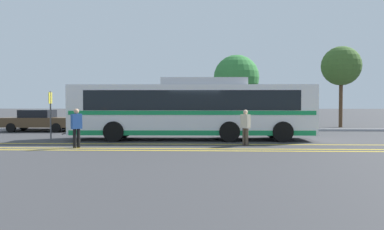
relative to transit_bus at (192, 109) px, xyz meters
The scene contains 14 objects.
ground_plane 1.61m from the transit_bus, 45.87° to the right, with size 220.00×220.00×0.00m, color #38383A.
lane_strip_0 2.72m from the transit_bus, 90.46° to the right, with size 0.20×32.19×0.01m, color gold.
lane_strip_1 4.21m from the transit_bus, 90.26° to the right, with size 0.20×32.19×0.01m, color gold.
lane_strip_2 4.82m from the transit_bus, 90.22° to the right, with size 0.20×32.19×0.01m, color gold.
curb_strip 6.44m from the transit_bus, 90.16° to the left, with size 40.19×0.36×0.15m, color #99999E.
transit_bus is the anchor object (origin of this frame).
parked_car_0 11.68m from the transit_bus, 153.40° to the left, with size 4.76×2.08×1.44m.
parked_car_1 6.65m from the transit_bus, 123.52° to the left, with size 4.16×2.21×1.43m.
parked_car_2 5.82m from the transit_bus, 67.93° to the left, with size 4.95×2.13×1.47m.
pedestrian_0 6.08m from the transit_bus, 141.45° to the right, with size 0.46×0.44×1.65m.
pedestrian_1 3.67m from the transit_bus, 47.09° to the right, with size 0.44×0.46×1.59m.
bus_stop_sign 7.12m from the transit_bus, behind, with size 0.07×0.40×2.47m.
tree_0 11.82m from the transit_bus, 74.28° to the left, with size 3.67×3.67×5.78m.
tree_1 15.57m from the transit_bus, 42.76° to the left, with size 3.04×3.04×6.30m.
Camera 1 is at (0.59, -19.07, 1.87)m, focal length 35.00 mm.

